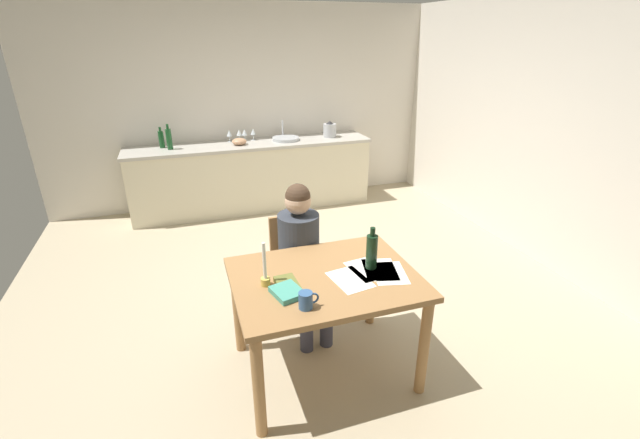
# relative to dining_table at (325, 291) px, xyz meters

# --- Properties ---
(ground_plane) EXTENTS (5.20, 5.20, 0.04)m
(ground_plane) POSITION_rel_dining_table_xyz_m (0.11, 1.04, -0.67)
(ground_plane) COLOR tan
(wall_back) EXTENTS (5.20, 0.12, 2.60)m
(wall_back) POSITION_rel_dining_table_xyz_m (0.11, 3.64, 0.65)
(wall_back) COLOR silver
(wall_back) RESTS_ON ground
(wall_right) EXTENTS (0.12, 5.20, 2.60)m
(wall_right) POSITION_rel_dining_table_xyz_m (2.71, 1.04, 0.65)
(wall_right) COLOR silver
(wall_right) RESTS_ON ground
(kitchen_counter) EXTENTS (3.18, 0.64, 0.90)m
(kitchen_counter) POSITION_rel_dining_table_xyz_m (0.11, 3.28, -0.20)
(kitchen_counter) COLOR beige
(kitchen_counter) RESTS_ON ground
(dining_table) EXTENTS (1.19, 0.92, 0.77)m
(dining_table) POSITION_rel_dining_table_xyz_m (0.00, 0.00, 0.00)
(dining_table) COLOR #9E7042
(dining_table) RESTS_ON ground
(chair_at_table) EXTENTS (0.42, 0.42, 0.87)m
(chair_at_table) POSITION_rel_dining_table_xyz_m (-0.01, 0.70, -0.16)
(chair_at_table) COLOR #9E7042
(chair_at_table) RESTS_ON ground
(person_seated) EXTENTS (0.34, 0.60, 1.19)m
(person_seated) POSITION_rel_dining_table_xyz_m (0.00, 0.55, 0.03)
(person_seated) COLOR #333842
(person_seated) RESTS_ON ground
(coffee_mug) EXTENTS (0.12, 0.08, 0.10)m
(coffee_mug) POSITION_rel_dining_table_xyz_m (-0.22, -0.30, 0.17)
(coffee_mug) COLOR #33598C
(coffee_mug) RESTS_ON dining_table
(candlestick) EXTENTS (0.06, 0.06, 0.29)m
(candlestick) POSITION_rel_dining_table_xyz_m (-0.39, 0.01, 0.20)
(candlestick) COLOR gold
(candlestick) RESTS_ON dining_table
(book_magazine) EXTENTS (0.20, 0.23, 0.03)m
(book_magazine) POSITION_rel_dining_table_xyz_m (-0.29, -0.13, 0.13)
(book_magazine) COLOR teal
(book_magazine) RESTS_ON dining_table
(book_cookery) EXTENTS (0.14, 0.24, 0.03)m
(book_cookery) POSITION_rel_dining_table_xyz_m (-0.26, -0.07, 0.13)
(book_cookery) COLOR olive
(book_cookery) RESTS_ON dining_table
(paper_letter) EXTENTS (0.27, 0.34, 0.00)m
(paper_letter) POSITION_rel_dining_table_xyz_m (0.41, -0.10, 0.12)
(paper_letter) COLOR white
(paper_letter) RESTS_ON dining_table
(paper_bill) EXTENTS (0.25, 0.33, 0.00)m
(paper_bill) POSITION_rel_dining_table_xyz_m (0.14, -0.09, 0.12)
(paper_bill) COLOR white
(paper_bill) RESTS_ON dining_table
(paper_envelope) EXTENTS (0.28, 0.34, 0.00)m
(paper_envelope) POSITION_rel_dining_table_xyz_m (0.37, -0.04, 0.12)
(paper_envelope) COLOR white
(paper_envelope) RESTS_ON dining_table
(paper_receipt) EXTENTS (0.25, 0.32, 0.00)m
(paper_receipt) POSITION_rel_dining_table_xyz_m (0.30, -0.01, 0.12)
(paper_receipt) COLOR white
(paper_receipt) RESTS_ON dining_table
(wine_bottle_on_table) EXTENTS (0.08, 0.08, 0.30)m
(wine_bottle_on_table) POSITION_rel_dining_table_xyz_m (0.33, 0.00, 0.24)
(wine_bottle_on_table) COLOR black
(wine_bottle_on_table) RESTS_ON dining_table
(sink_unit) EXTENTS (0.36, 0.36, 0.24)m
(sink_unit) POSITION_rel_dining_table_xyz_m (0.58, 3.29, 0.27)
(sink_unit) COLOR #B2B7BC
(sink_unit) RESTS_ON kitchen_counter
(bottle_oil) EXTENTS (0.06, 0.06, 0.26)m
(bottle_oil) POSITION_rel_dining_table_xyz_m (-0.99, 3.37, 0.36)
(bottle_oil) COLOR #194C23
(bottle_oil) RESTS_ON kitchen_counter
(bottle_vinegar) EXTENTS (0.07, 0.07, 0.31)m
(bottle_vinegar) POSITION_rel_dining_table_xyz_m (-0.90, 3.25, 0.38)
(bottle_vinegar) COLOR #194C23
(bottle_vinegar) RESTS_ON kitchen_counter
(mixing_bowl) EXTENTS (0.19, 0.19, 0.08)m
(mixing_bowl) POSITION_rel_dining_table_xyz_m (-0.05, 3.22, 0.29)
(mixing_bowl) COLOR tan
(mixing_bowl) RESTS_ON kitchen_counter
(stovetop_kettle) EXTENTS (0.18, 0.18, 0.22)m
(stovetop_kettle) POSITION_rel_dining_table_xyz_m (1.21, 3.28, 0.35)
(stovetop_kettle) COLOR #B7BABF
(stovetop_kettle) RESTS_ON kitchen_counter
(wine_glass_near_sink) EXTENTS (0.07, 0.07, 0.15)m
(wine_glass_near_sink) POSITION_rel_dining_table_xyz_m (0.17, 3.43, 0.36)
(wine_glass_near_sink) COLOR silver
(wine_glass_near_sink) RESTS_ON kitchen_counter
(wine_glass_by_kettle) EXTENTS (0.07, 0.07, 0.15)m
(wine_glass_by_kettle) POSITION_rel_dining_table_xyz_m (0.05, 3.43, 0.36)
(wine_glass_by_kettle) COLOR silver
(wine_glass_by_kettle) RESTS_ON kitchen_counter
(wine_glass_back_left) EXTENTS (0.07, 0.07, 0.15)m
(wine_glass_back_left) POSITION_rel_dining_table_xyz_m (-0.02, 3.43, 0.36)
(wine_glass_back_left) COLOR silver
(wine_glass_back_left) RESTS_ON kitchen_counter
(wine_glass_back_right) EXTENTS (0.07, 0.07, 0.15)m
(wine_glass_back_right) POSITION_rel_dining_table_xyz_m (-0.15, 3.43, 0.36)
(wine_glass_back_right) COLOR silver
(wine_glass_back_right) RESTS_ON kitchen_counter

